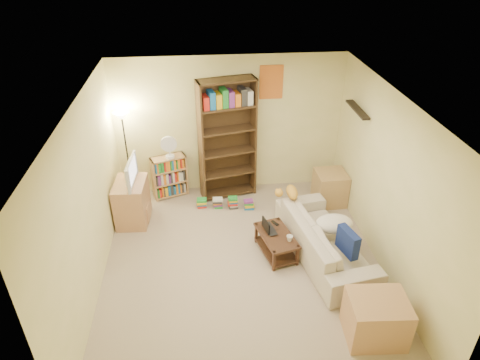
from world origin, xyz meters
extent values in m
plane|color=tan|center=(0.00, 0.00, 0.00)|extent=(4.50, 4.50, 0.00)
cube|color=#FFEEAB|center=(0.00, 2.25, 1.25)|extent=(4.00, 0.04, 2.50)
cube|color=#FFEEAB|center=(0.00, -2.25, 1.25)|extent=(4.00, 0.04, 2.50)
cube|color=#FFEEAB|center=(-2.00, 0.00, 1.25)|extent=(0.04, 4.50, 2.50)
cube|color=#FFEEAB|center=(2.00, 0.00, 1.25)|extent=(0.04, 4.50, 2.50)
cube|color=white|center=(0.00, 0.00, 2.50)|extent=(4.00, 4.50, 0.04)
cube|color=red|center=(0.72, 2.24, 2.02)|extent=(0.40, 0.02, 0.58)
cube|color=black|center=(1.92, 1.30, 1.85)|extent=(0.12, 0.80, 0.03)
imported|color=#BFB59E|center=(1.24, 0.12, 0.30)|extent=(2.35, 1.52, 0.61)
cube|color=navy|center=(1.41, -0.31, 0.58)|extent=(0.22, 0.42, 0.36)
ellipsoid|color=silver|center=(1.37, 0.19, 0.52)|extent=(0.56, 0.40, 0.24)
ellipsoid|color=gold|center=(0.87, 0.86, 0.68)|extent=(0.40, 0.23, 0.16)
sphere|color=gold|center=(0.66, 0.82, 0.71)|extent=(0.13, 0.13, 0.13)
cube|color=#47261B|center=(0.53, 0.23, 0.33)|extent=(0.61, 0.87, 0.03)
cube|color=#47261B|center=(0.53, 0.23, 0.07)|extent=(0.58, 0.82, 0.03)
cube|color=#47261B|center=(0.43, -0.15, 0.17)|extent=(0.04, 0.04, 0.35)
cube|color=#47261B|center=(0.79, -0.06, 0.17)|extent=(0.04, 0.04, 0.35)
cube|color=#47261B|center=(0.27, 0.53, 0.17)|extent=(0.04, 0.04, 0.35)
cube|color=#47261B|center=(0.63, 0.61, 0.17)|extent=(0.04, 0.04, 0.35)
imported|color=black|center=(0.49, 0.37, 0.36)|extent=(0.44, 0.37, 0.03)
cube|color=white|center=(0.38, 0.34, 0.45)|extent=(0.07, 0.26, 0.17)
imported|color=white|center=(0.69, 0.07, 0.39)|extent=(0.14, 0.14, 0.09)
cube|color=black|center=(0.55, 0.51, 0.36)|extent=(0.11, 0.14, 0.02)
cube|color=tan|center=(-1.70, 1.31, 0.37)|extent=(0.53, 0.72, 0.74)
imported|color=black|center=(-1.70, 1.31, 0.94)|extent=(0.73, 0.18, 0.41)
cube|color=#452E1A|center=(-0.06, 1.98, 1.09)|extent=(1.03, 0.54, 2.18)
cube|color=tan|center=(-1.11, 2.05, 0.39)|extent=(0.66, 0.44, 0.79)
cylinder|color=white|center=(-1.07, 2.03, 0.81)|extent=(0.16, 0.16, 0.04)
cylinder|color=white|center=(-1.07, 2.03, 0.91)|extent=(0.02, 0.02, 0.16)
cylinder|color=white|center=(-1.07, 2.00, 1.07)|extent=(0.28, 0.06, 0.28)
cylinder|color=black|center=(-1.80, 2.05, 0.01)|extent=(0.25, 0.25, 0.03)
cylinder|color=black|center=(-1.80, 2.05, 0.78)|extent=(0.03, 0.03, 1.56)
cone|color=#FFF1C6|center=(-1.80, 2.05, 1.60)|extent=(0.28, 0.28, 0.12)
cube|color=tan|center=(1.72, 1.52, 0.30)|extent=(0.54, 0.54, 0.60)
cube|color=tan|center=(1.44, -1.38, 0.29)|extent=(0.72, 0.62, 0.57)
cube|color=red|center=(-0.55, 1.60, 0.08)|extent=(0.18, 0.14, 0.15)
cube|color=#1966B2|center=(-0.28, 1.56, 0.09)|extent=(0.18, 0.14, 0.18)
cube|color=gold|center=(-0.01, 1.51, 0.11)|extent=(0.18, 0.14, 0.22)
cube|color=#268C33|center=(0.26, 1.47, 0.08)|extent=(0.18, 0.14, 0.17)
camera|label=1|loc=(-0.52, -4.72, 4.29)|focal=32.00mm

